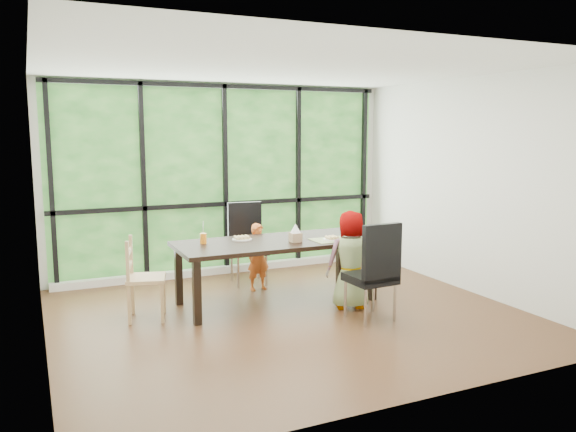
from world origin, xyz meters
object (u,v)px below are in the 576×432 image
Objects in this scene: plate_far at (242,239)px; orange_cup at (203,238)px; chair_interior_leather at (370,271)px; child_older at (352,259)px; green_cup at (358,234)px; tissue_box at (296,237)px; dining_table at (277,271)px; chair_end_beech at (146,278)px; child_toddler at (258,257)px; plate_near at (332,239)px; white_mug at (356,230)px; chair_window_leather at (248,244)px.

orange_cup reaches higher than plate_far.
chair_interior_leather is 0.46m from child_older.
tissue_box is (-0.78, 0.11, -0.00)m from green_cup.
dining_table is 2.64× the size of chair_end_beech.
child_toddler reaches higher than plate_near.
white_mug is (0.16, 0.32, -0.02)m from green_cup.
white_mug is (0.41, 0.61, 0.22)m from child_older.
child_toddler is 1.01m from orange_cup.
chair_end_beech is 11.60× the size of white_mug.
plate_near is at bearing -81.94° from chair_end_beech.
plate_near is 1.93× the size of green_cup.
green_cup reaches higher than tissue_box.
chair_window_leather and chair_interior_leather have the same top height.
orange_cup is (-1.54, 0.74, 0.24)m from child_older.
chair_window_leather reaches higher than tissue_box.
tissue_box reaches higher than plate_far.
orange_cup is (-0.83, -0.75, 0.27)m from chair_window_leather.
child_older is 4.77× the size of plate_far.
chair_end_beech is (-1.53, 0.03, 0.08)m from dining_table.
orange_cup is at bearing -178.15° from plate_far.
dining_table is at bearing 158.71° from plate_near.
child_older is 1.73m from orange_cup.
chair_interior_leather reaches higher than chair_end_beech.
plate_far reaches higher than dining_table.
dining_table is 0.95m from chair_window_leather.
orange_cup is at bearing -41.81° from chair_interior_leather.
child_toddler is at bearing 102.57° from tissue_box.
child_toddler reaches higher than plate_far.
tissue_box is (1.01, -0.35, -0.01)m from orange_cup.
orange_cup is 1.96m from white_mug.
plate_far is at bearing -66.40° from chair_end_beech.
white_mug reaches higher than dining_table.
plate_far is at bearing -18.85° from child_older.
orange_cup is 1.09× the size of green_cup.
orange_cup reaches higher than plate_near.
plate_far is (-1.02, 1.21, 0.22)m from chair_interior_leather.
dining_table is 20.02× the size of orange_cup.
green_cup reaches higher than plate_near.
plate_near is 1.76× the size of orange_cup.
white_mug is at bearing -116.45° from chair_interior_leather.
plate_far reaches higher than plate_near.
child_toddler is at bearing -82.51° from chair_window_leather.
child_toddler is at bearing 137.62° from green_cup.
plate_far is (-0.35, -0.73, 0.22)m from chair_window_leather.
child_older is 0.76m from white_mug.
plate_far is at bearing 150.88° from dining_table.
chair_window_leather is 5.16× the size of plate_near.
chair_end_beech is 2.52m from green_cup.
child_toddler is 1.29m from white_mug.
tissue_box is at bearing -81.21° from chair_end_beech.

